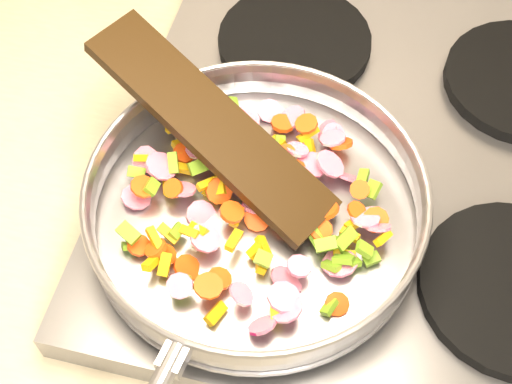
# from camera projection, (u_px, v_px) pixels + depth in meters

# --- Properties ---
(cooktop) EXTENTS (0.60, 0.60, 0.04)m
(cooktop) POSITION_uv_depth(u_px,v_px,m) (388.00, 165.00, 0.81)
(cooktop) COLOR #939399
(cooktop) RESTS_ON counter_top
(grate_fl) EXTENTS (0.19, 0.19, 0.02)m
(grate_fl) POSITION_uv_depth(u_px,v_px,m) (238.00, 230.00, 0.73)
(grate_fl) COLOR black
(grate_fl) RESTS_ON cooktop
(grate_bl) EXTENTS (0.19, 0.19, 0.02)m
(grate_bl) POSITION_uv_depth(u_px,v_px,m) (295.00, 41.00, 0.88)
(grate_bl) COLOR black
(grate_bl) RESTS_ON cooktop
(saute_pan) EXTENTS (0.38, 0.54, 0.05)m
(saute_pan) POSITION_uv_depth(u_px,v_px,m) (255.00, 203.00, 0.71)
(saute_pan) COLOR #9E9EA5
(saute_pan) RESTS_ON grate_fl
(vegetable_heap) EXTENTS (0.28, 0.29, 0.05)m
(vegetable_heap) POSITION_uv_depth(u_px,v_px,m) (256.00, 197.00, 0.72)
(vegetable_heap) COLOR #F2470F
(vegetable_heap) RESTS_ON saute_pan
(wooden_spatula) EXTENTS (0.29, 0.20, 0.09)m
(wooden_spatula) POSITION_uv_depth(u_px,v_px,m) (211.00, 125.00, 0.72)
(wooden_spatula) COLOR black
(wooden_spatula) RESTS_ON saute_pan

